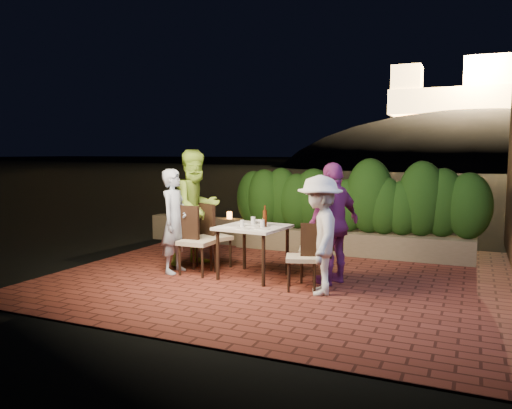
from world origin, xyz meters
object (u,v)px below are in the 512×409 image
Objects in this scene: chair_right_back at (314,249)px; parapet_lamp at (229,215)px; chair_right_front at (302,256)px; beer_bottle at (265,216)px; dining_table at (253,252)px; chair_left_back at (213,236)px; chair_left_front at (198,240)px; diner_white at (320,235)px; diner_green at (196,208)px; diner_purple at (334,223)px; diner_blue at (175,221)px; bowl at (258,221)px.

chair_right_back is 6.49× the size of parapet_lamp.
chair_right_front reaches higher than parapet_lamp.
beer_bottle is at bearing -52.87° from parapet_lamp.
chair_left_back reaches higher than dining_table.
dining_table is at bearing 10.50° from chair_left_front.
chair_right_back is (0.68, 0.17, -0.45)m from beer_bottle.
beer_bottle is 0.20× the size of diner_white.
diner_green is 2.31m from diner_purple.
diner_white reaches higher than chair_right_back.
chair_left_back is 7.07× the size of parapet_lamp.
dining_table is at bearing -85.29° from diner_green.
chair_left_front is (-0.84, -0.14, 0.13)m from dining_table.
diner_green is at bearing -159.62° from chair_left_back.
chair_left_front is at bearing -85.16° from diner_blue.
chair_right_front is at bearing -7.47° from diner_purple.
diner_blue reaches higher than chair_right_back.
chair_right_front is at bearing 3.21° from chair_left_back.
diner_white is (1.17, -0.75, -0.01)m from bowl.
beer_bottle reaches higher than chair_right_back.
dining_table is at bearing -57.92° from diner_purple.
diner_purple is (0.30, 0.47, 0.39)m from chair_right_front.
diner_white is 3.76m from parapet_lamp.
chair_right_back is 2.12m from diner_blue.
diner_green reaches higher than diner_purple.
diner_purple is at bearing 158.11° from diner_white.
diner_green reaches higher than diner_blue.
chair_left_back is 0.63× the size of diner_blue.
chair_right_back reaches higher than bowl.
chair_left_front is 1.73m from chair_right_back.
diner_blue reaches higher than beer_bottle.
chair_right_front is (1.68, -0.18, -0.07)m from chair_left_front.
beer_bottle is 1.38m from diner_green.
diner_green is at bearing -79.19° from parapet_lamp.
chair_left_front is at bearing -171.31° from beer_bottle.
diner_purple is (0.03, 0.58, 0.08)m from diner_white.
diner_white reaches higher than beer_bottle.
chair_right_back is (1.70, 0.33, -0.05)m from chair_left_front.
bowl is 0.17× the size of chair_left_front.
chair_left_front reaches higher than chair_left_back.
diner_green reaches higher than chair_left_front.
chair_right_front is at bearing -130.63° from diner_white.
diner_white is at bearing -21.08° from dining_table.
chair_left_back is at bearing -72.23° from diner_green.
bowl is 1.16m from chair_right_front.
chair_right_front is 2.08m from diner_blue.
chair_left_back reaches higher than chair_right_back.
diner_purple is (1.98, 0.29, 0.33)m from chair_left_front.
bowl is at bearing 100.43° from dining_table.
dining_table is 0.59× the size of diner_white.
bowl is at bearing -141.87° from diner_white.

